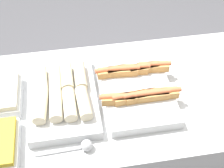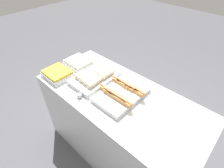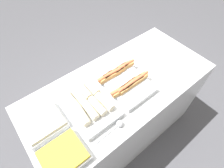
{
  "view_description": "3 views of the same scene",
  "coord_description": "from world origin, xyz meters",
  "px_view_note": "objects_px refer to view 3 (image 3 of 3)",
  "views": [
    {
      "loc": [
        -0.25,
        -0.95,
        2.03
      ],
      "look_at": [
        -0.09,
        0.0,
        1.0
      ],
      "focal_mm": 50.0,
      "sensor_mm": 36.0,
      "label": 1
    },
    {
      "loc": [
        0.73,
        -0.89,
        2.01
      ],
      "look_at": [
        -0.09,
        0.0,
        1.0
      ],
      "focal_mm": 28.0,
      "sensor_mm": 36.0,
      "label": 2
    },
    {
      "loc": [
        -0.6,
        -0.64,
        2.04
      ],
      "look_at": [
        -0.09,
        0.0,
        1.0
      ],
      "focal_mm": 28.0,
      "sensor_mm": 36.0,
      "label": 3
    }
  ],
  "objects_px": {
    "tray_side_back": "(44,124)",
    "serving_spoon_near": "(118,125)",
    "tray_hotdogs": "(123,80)",
    "tray_wraps": "(88,103)",
    "tray_side_front": "(63,156)"
  },
  "relations": [
    {
      "from": "tray_wraps",
      "to": "tray_side_front",
      "type": "relative_size",
      "value": 1.74
    },
    {
      "from": "tray_wraps",
      "to": "tray_side_back",
      "type": "relative_size",
      "value": 1.74
    },
    {
      "from": "tray_side_front",
      "to": "tray_side_back",
      "type": "relative_size",
      "value": 1.0
    },
    {
      "from": "tray_side_front",
      "to": "serving_spoon_near",
      "type": "height_order",
      "value": "tray_side_front"
    },
    {
      "from": "tray_side_back",
      "to": "serving_spoon_near",
      "type": "bearing_deg",
      "value": -39.49
    },
    {
      "from": "tray_hotdogs",
      "to": "serving_spoon_near",
      "type": "relative_size",
      "value": 2.02
    },
    {
      "from": "tray_wraps",
      "to": "serving_spoon_near",
      "type": "distance_m",
      "value": 0.27
    },
    {
      "from": "tray_side_front",
      "to": "tray_side_back",
      "type": "height_order",
      "value": "same"
    },
    {
      "from": "tray_hotdogs",
      "to": "serving_spoon_near",
      "type": "distance_m",
      "value": 0.39
    },
    {
      "from": "serving_spoon_near",
      "to": "tray_side_front",
      "type": "bearing_deg",
      "value": 172.98
    },
    {
      "from": "tray_hotdogs",
      "to": "serving_spoon_near",
      "type": "xyz_separation_m",
      "value": [
        -0.28,
        -0.27,
        -0.02
      ]
    },
    {
      "from": "tray_hotdogs",
      "to": "tray_side_front",
      "type": "relative_size",
      "value": 1.77
    },
    {
      "from": "serving_spoon_near",
      "to": "tray_side_back",
      "type": "bearing_deg",
      "value": 140.51
    },
    {
      "from": "tray_side_back",
      "to": "serving_spoon_near",
      "type": "distance_m",
      "value": 0.5
    },
    {
      "from": "tray_wraps",
      "to": "tray_side_back",
      "type": "bearing_deg",
      "value": 170.78
    }
  ]
}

